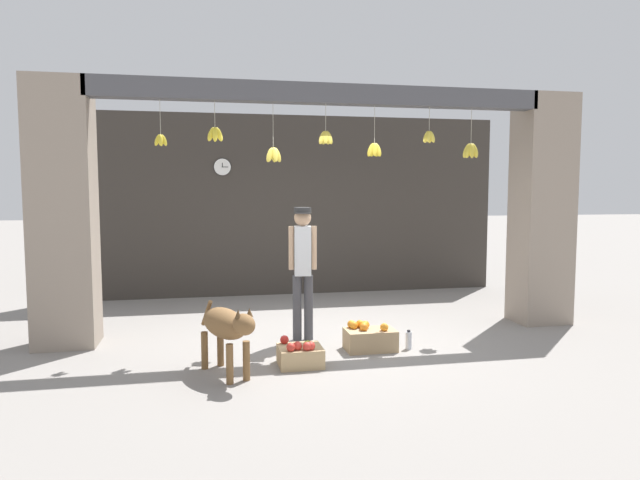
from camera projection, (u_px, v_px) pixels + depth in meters
name	position (u px, v px, depth m)	size (l,w,h in m)	color
ground_plane	(327.00, 338.00, 7.12)	(60.00, 60.00, 0.00)	gray
shop_back_wall	(290.00, 206.00, 10.03)	(7.50, 0.12, 3.14)	#38332D
shop_pillar_left	(63.00, 214.00, 6.67)	(0.70, 0.60, 3.14)	gray
shop_pillar_right	(542.00, 210.00, 7.88)	(0.70, 0.60, 3.14)	gray
storefront_awning	(328.00, 99.00, 6.98)	(5.60, 0.29, 0.97)	#4C4C51
dog	(227.00, 326.00, 5.64)	(0.61, 1.03, 0.74)	brown
shopkeeper	(303.00, 263.00, 6.96)	(0.34, 0.28, 1.64)	#424247
fruit_crate_oranges	(369.00, 338.00, 6.59)	(0.57, 0.36, 0.33)	tan
fruit_crate_apples	(300.00, 355.00, 6.00)	(0.46, 0.41, 0.29)	tan
water_bottle	(409.00, 340.00, 6.63)	(0.07, 0.07, 0.22)	silver
wall_clock	(222.00, 167.00, 9.67)	(0.30, 0.03, 0.30)	black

